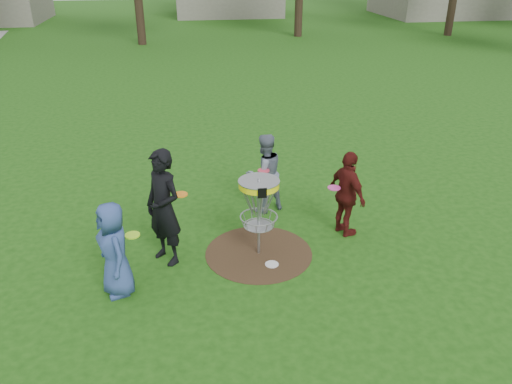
{
  "coord_description": "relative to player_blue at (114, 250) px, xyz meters",
  "views": [
    {
      "loc": [
        -1.12,
        -7.02,
        4.59
      ],
      "look_at": [
        0.0,
        0.3,
        1.0
      ],
      "focal_mm": 35.0,
      "sensor_mm": 36.0,
      "label": 1
    }
  ],
  "objects": [
    {
      "name": "player_maroon",
      "position": [
        3.83,
        1.14,
        0.05
      ],
      "size": [
        0.65,
        0.99,
        1.56
      ],
      "primitive_type": "imported",
      "rotation": [
        0.0,
        0.0,
        1.9
      ],
      "color": "#4F1412",
      "rests_on": "ground"
    },
    {
      "name": "dirt_patch",
      "position": [
        2.21,
        0.72,
        -0.73
      ],
      "size": [
        1.8,
        1.8,
        0.01
      ],
      "primitive_type": "cylinder",
      "color": "#47331E",
      "rests_on": "ground"
    },
    {
      "name": "player_grey",
      "position": [
        2.56,
        2.26,
        0.05
      ],
      "size": [
        0.92,
        0.82,
        1.56
      ],
      "primitive_type": "imported",
      "rotation": [
        0.0,
        0.0,
        3.51
      ],
      "color": "slate",
      "rests_on": "ground"
    },
    {
      "name": "ground",
      "position": [
        2.21,
        0.72,
        -0.73
      ],
      "size": [
        100.0,
        100.0,
        0.0
      ],
      "primitive_type": "plane",
      "color": "#19470F",
      "rests_on": "ground"
    },
    {
      "name": "disc_golf_basket",
      "position": [
        2.21,
        0.72,
        0.29
      ],
      "size": [
        0.66,
        0.67,
        1.38
      ],
      "color": "#9EA0A5",
      "rests_on": "ground"
    },
    {
      "name": "held_discs",
      "position": [
        1.83,
        0.97,
        0.26
      ],
      "size": [
        3.52,
        2.12,
        0.3
      ],
      "color": "#AEFF1C",
      "rests_on": "ground"
    },
    {
      "name": "disc_on_grass",
      "position": [
        2.37,
        0.34,
        -0.72
      ],
      "size": [
        0.22,
        0.22,
        0.02
      ],
      "primitive_type": "cylinder",
      "color": "silver",
      "rests_on": "ground"
    },
    {
      "name": "player_black",
      "position": [
        0.71,
        0.76,
        0.23
      ],
      "size": [
        0.8,
        0.83,
        1.92
      ],
      "primitive_type": "imported",
      "rotation": [
        0.0,
        0.0,
        -0.87
      ],
      "color": "black",
      "rests_on": "ground"
    },
    {
      "name": "player_blue",
      "position": [
        0.0,
        0.0,
        0.0
      ],
      "size": [
        0.7,
        0.84,
        1.46
      ],
      "primitive_type": "imported",
      "rotation": [
        0.0,
        0.0,
        -1.19
      ],
      "color": "#314A88",
      "rests_on": "ground"
    }
  ]
}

